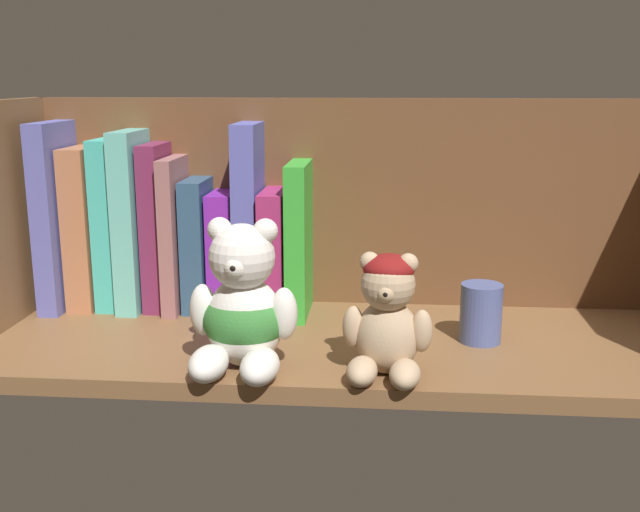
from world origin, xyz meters
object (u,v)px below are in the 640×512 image
book_7 (225,250)px  pillar_candle (481,313)px  book_8 (250,217)px  book_10 (301,236)px  book_4 (159,226)px  book_5 (179,232)px  book_9 (277,249)px  teddy_bear_larger (243,310)px  book_2 (114,223)px  book_0 (63,214)px  book_6 (200,243)px  book_3 (137,219)px  teddy_bear_smaller (387,318)px  book_1 (89,226)px

book_7 → pillar_candle: size_ratio=2.25×
book_8 → book_10: 7.04cm
book_4 → book_5: bearing=0.0°
book_9 → book_5: bearing=180.0°
book_8 → teddy_bear_larger: 22.44cm
book_2 → book_4: bearing=0.0°
book_10 → pillar_candle: 25.69cm
teddy_bear_larger → book_8: bearing=97.7°
book_0 → book_10: bearing=0.0°
book_10 → book_7: bearing=180.0°
book_6 → book_9: 10.33cm
book_6 → book_7: size_ratio=1.11×
book_3 → book_4: 3.16cm
teddy_bear_larger → teddy_bear_smaller: teddy_bear_larger is taller
book_3 → book_7: 12.45cm
book_8 → teddy_bear_larger: book_8 is taller
book_6 → book_8: 7.80cm
book_2 → book_6: bearing=0.0°
book_3 → teddy_bear_larger: (18.17, -21.45, -5.41)cm
book_1 → book_6: book_1 is taller
book_8 → pillar_candle: size_ratio=3.55×
book_3 → book_4: (3.05, 0.00, -0.84)cm
book_4 → book_7: (8.75, 0.00, -3.12)cm
book_2 → book_9: size_ratio=1.40×
book_6 → pillar_candle: size_ratio=2.50×
book_0 → book_8: bearing=0.0°
book_1 → book_3: bearing=0.0°
book_2 → book_8: book_8 is taller
book_5 → pillar_candle: book_5 is taller
book_5 → pillar_candle: bearing=-16.3°
book_2 → pillar_candle: size_ratio=3.24×
book_4 → teddy_bear_larger: book_4 is taller
book_8 → book_6: bearing=180.0°
teddy_bear_smaller → book_5: bearing=141.1°
book_5 → book_9: book_5 is taller
book_5 → book_4: bearing=180.0°
teddy_bear_larger → book_10: bearing=80.2°
book_8 → pillar_candle: book_8 is taller
book_9 → teddy_bear_larger: bearing=-91.4°
book_8 → book_9: (3.41, 0.00, -4.24)cm
teddy_bear_larger → pillar_candle: teddy_bear_larger is taller
book_3 → teddy_bear_smaller: book_3 is taller
book_4 → book_7: bearing=0.0°
book_2 → teddy_bear_smaller: 42.96cm
book_8 → book_9: 5.44cm
book_4 → book_10: book_4 is taller
book_8 → book_9: bearing=0.0°
book_3 → teddy_bear_smaller: size_ratio=1.82×
book_2 → book_4: (6.21, 0.00, -0.29)cm
book_5 → book_7: (6.18, 0.00, -2.28)cm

